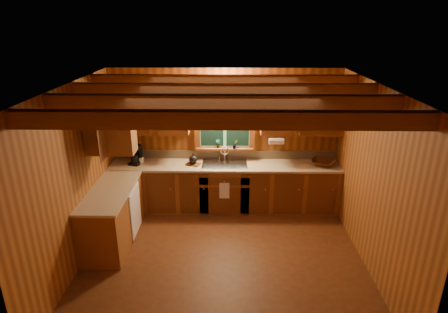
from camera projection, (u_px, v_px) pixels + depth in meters
name	position (u px, v px, depth m)	size (l,w,h in m)	color
room	(223.00, 180.00, 5.22)	(4.20, 4.20, 4.20)	#572E15
ceiling_beams	(223.00, 96.00, 4.80)	(4.20, 2.54, 0.18)	brown
base_cabinets	(197.00, 195.00, 6.73)	(4.20, 2.22, 0.86)	brown
countertop	(197.00, 171.00, 6.58)	(4.20, 2.24, 0.04)	tan
backsplash	(225.00, 155.00, 7.09)	(4.20, 0.02, 0.16)	tan
dishwasher_panel	(135.00, 210.00, 6.18)	(0.02, 0.60, 0.80)	white
upper_cabinets	(192.00, 117.00, 6.37)	(4.19, 1.77, 0.78)	brown
window	(225.00, 127.00, 6.88)	(1.12, 0.08, 1.00)	brown
window_sill	(225.00, 149.00, 6.98)	(1.06, 0.14, 0.04)	brown
wall_sconce	(225.00, 94.00, 6.55)	(0.45, 0.21, 0.17)	black
paper_towel_roll	(276.00, 141.00, 6.61)	(0.11, 0.11, 0.27)	white
dish_towel	(224.00, 191.00, 6.68)	(0.18, 0.01, 0.30)	white
sink	(225.00, 166.00, 6.87)	(0.82, 0.48, 0.43)	silver
coffee_maker	(136.00, 154.00, 6.84)	(0.20, 0.25, 0.35)	black
utensil_crock	(141.00, 160.00, 6.84)	(0.11, 0.11, 0.32)	silver
cutting_board	(193.00, 164.00, 6.83)	(0.25, 0.18, 0.02)	#5D2F13
teakettle	(193.00, 160.00, 6.80)	(0.15, 0.15, 0.19)	black
wicker_basket	(323.00, 163.00, 6.79)	(0.41, 0.41, 0.10)	#48230C
potted_plant_left	(218.00, 144.00, 6.95)	(0.09, 0.06, 0.17)	#5D2F13
potted_plant_right	(235.00, 144.00, 6.91)	(0.09, 0.08, 0.17)	#5D2F13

